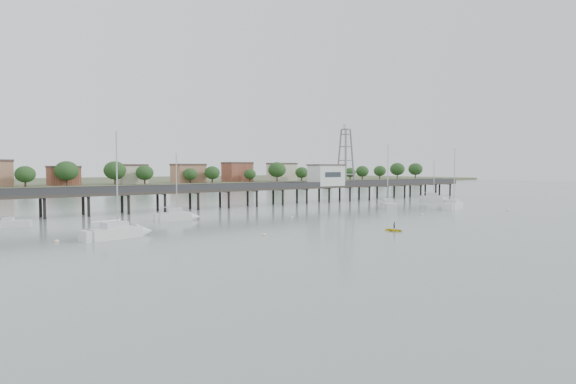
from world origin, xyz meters
The scene contains 14 objects.
ground_plane centered at (0.00, 0.00, 0.00)m, with size 500.00×500.00×0.00m, color gray.
pier centered at (0.00, 60.00, 3.79)m, with size 150.00×5.00×5.50m.
pier_building centered at (25.00, 60.00, 6.67)m, with size 8.40×5.40×5.30m.
lattice_tower centered at (31.50, 60.00, 11.10)m, with size 3.20×3.20×15.50m.
sailboat_d centered at (33.46, 29.32, 0.64)m, with size 8.26×4.63×13.14m.
sailboat_b centered at (-20.83, 43.18, 0.65)m, with size 7.00×3.17×11.31m.
sailboat_a centered at (-34.16, 29.57, 0.64)m, with size 8.59×3.96×13.68m.
sailboat_c centered at (23.82, 39.26, 0.64)m, with size 7.15×8.41×14.18m.
sailboat_e centered at (49.20, 45.66, 0.66)m, with size 5.79×5.84×10.71m.
white_tender centered at (-43.70, 49.27, 0.49)m, with size 4.43×2.91×1.59m.
yellow_dinghy centered at (-3.01, 13.79, 0.00)m, with size 1.75×0.51×2.44m, color yellow.
dinghy_occupant centered at (-3.01, 13.79, 0.00)m, with size 0.35×0.97×0.23m, color black.
mooring_buoys centered at (-1.81, 26.59, 0.08)m, with size 80.87×15.57×0.39m.
far_shore centered at (0.36, 239.58, 0.95)m, with size 500.00×170.00×10.40m.
Camera 1 is at (-52.92, -29.60, 8.67)m, focal length 30.00 mm.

